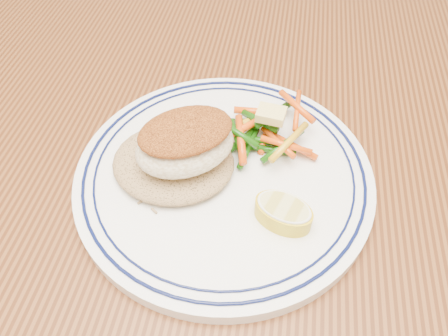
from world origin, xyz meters
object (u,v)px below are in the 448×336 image
rice_pilaf (173,160)px  dining_table (190,242)px  lemon_wedge (283,212)px  fish_fillet (185,142)px  vegetable_pile (264,132)px  plate (224,175)px

rice_pilaf → dining_table: bearing=-52.1°
lemon_wedge → fish_fillet: bearing=155.9°
vegetable_pile → dining_table: bearing=-136.9°
dining_table → rice_pilaf: rice_pilaf is taller
vegetable_pile → lemon_wedge: bearing=-74.1°
plate → lemon_wedge: 0.08m
plate → dining_table: bearing=-153.4°
plate → rice_pilaf: (-0.05, -0.00, 0.02)m
rice_pilaf → lemon_wedge: rice_pilaf is taller
rice_pilaf → plate: bearing=3.7°
lemon_wedge → rice_pilaf: bearing=158.1°
dining_table → rice_pilaf: bearing=127.9°
plate → rice_pilaf: rice_pilaf is taller
dining_table → plate: 0.11m
dining_table → fish_fillet: bearing=81.2°
rice_pilaf → vegetable_pile: bearing=31.5°
vegetable_pile → plate: bearing=-125.1°
dining_table → plate: size_ratio=5.14×
dining_table → fish_fillet: size_ratio=13.05×
dining_table → rice_pilaf: (-0.01, 0.02, 0.12)m
rice_pilaf → vegetable_pile: 0.10m
rice_pilaf → fish_fillet: size_ratio=1.04×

